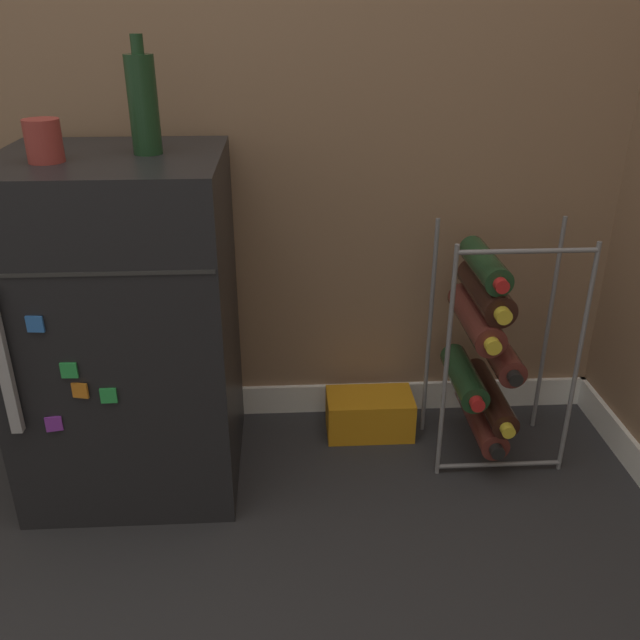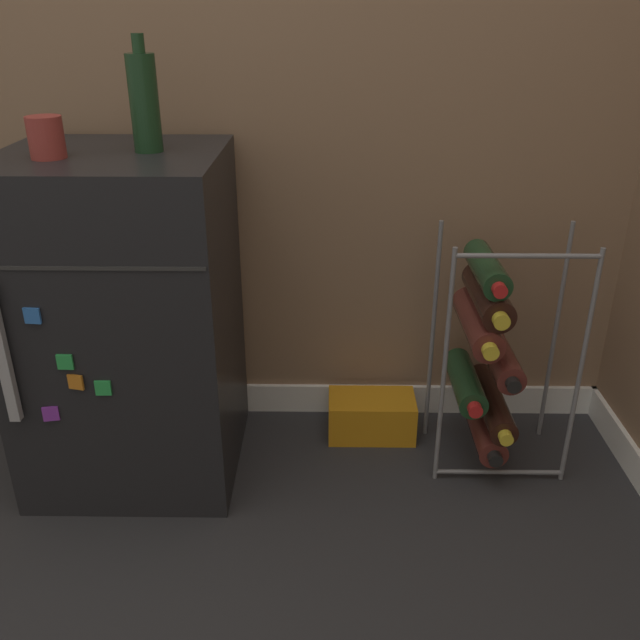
# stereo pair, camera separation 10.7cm
# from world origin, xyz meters

# --- Properties ---
(ground_plane) EXTENTS (14.00, 14.00, 0.00)m
(ground_plane) POSITION_xyz_m (0.00, 0.00, 0.00)
(ground_plane) COLOR #28282B
(mini_fridge) EXTENTS (0.52, 0.50, 0.85)m
(mini_fridge) POSITION_xyz_m (-0.51, 0.32, 0.42)
(mini_fridge) COLOR black
(mini_fridge) RESTS_ON ground_plane
(wine_rack) EXTENTS (0.35, 0.33, 0.65)m
(wine_rack) POSITION_xyz_m (0.41, 0.35, 0.33)
(wine_rack) COLOR slate
(wine_rack) RESTS_ON ground_plane
(soda_box) EXTENTS (0.25, 0.14, 0.12)m
(soda_box) POSITION_xyz_m (0.13, 0.46, 0.06)
(soda_box) COLOR orange
(soda_box) RESTS_ON ground_plane
(fridge_top_cup) EXTENTS (0.08, 0.08, 0.09)m
(fridge_top_cup) POSITION_xyz_m (-0.61, 0.26, 0.89)
(fridge_top_cup) COLOR maroon
(fridge_top_cup) RESTS_ON mini_fridge
(fridge_top_bottle) EXTENTS (0.06, 0.06, 0.25)m
(fridge_top_bottle) POSITION_xyz_m (-0.41, 0.34, 0.96)
(fridge_top_bottle) COLOR #19381E
(fridge_top_bottle) RESTS_ON mini_fridge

